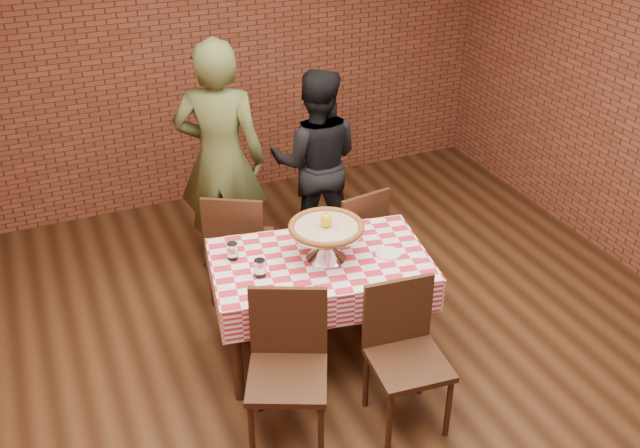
# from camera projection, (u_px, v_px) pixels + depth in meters

# --- Properties ---
(ground) EXTENTS (6.00, 6.00, 0.00)m
(ground) POSITION_uv_depth(u_px,v_px,m) (344.00, 392.00, 4.64)
(ground) COLOR black
(ground) RESTS_ON ground
(back_wall) EXTENTS (5.50, 0.00, 5.50)m
(back_wall) POSITION_uv_depth(u_px,v_px,m) (202.00, 47.00, 6.29)
(back_wall) COLOR brown
(back_wall) RESTS_ON ground
(table) EXTENTS (1.49, 1.04, 0.75)m
(table) POSITION_uv_depth(u_px,v_px,m) (320.00, 307.00, 4.82)
(table) COLOR #3D2314
(table) RESTS_ON ground
(tablecloth) EXTENTS (1.53, 1.09, 0.24)m
(tablecloth) POSITION_uv_depth(u_px,v_px,m) (320.00, 274.00, 4.68)
(tablecloth) COLOR red
(tablecloth) RESTS_ON table
(pizza_stand) EXTENTS (0.58, 0.58, 0.21)m
(pizza_stand) POSITION_uv_depth(u_px,v_px,m) (326.00, 243.00, 4.59)
(pizza_stand) COLOR silver
(pizza_stand) RESTS_ON tablecloth
(pizza) EXTENTS (0.59, 0.59, 0.03)m
(pizza) POSITION_uv_depth(u_px,v_px,m) (326.00, 228.00, 4.53)
(pizza) COLOR #C6B68F
(pizza) RESTS_ON pizza_stand
(lemon) EXTENTS (0.09, 0.09, 0.10)m
(lemon) POSITION_uv_depth(u_px,v_px,m) (326.00, 220.00, 4.51)
(lemon) COLOR yellow
(lemon) RESTS_ON pizza
(water_glass_left) EXTENTS (0.08, 0.08, 0.11)m
(water_glass_left) POSITION_uv_depth(u_px,v_px,m) (260.00, 268.00, 4.43)
(water_glass_left) COLOR white
(water_glass_left) RESTS_ON tablecloth
(water_glass_right) EXTENTS (0.08, 0.08, 0.11)m
(water_glass_right) POSITION_uv_depth(u_px,v_px,m) (232.00, 251.00, 4.60)
(water_glass_right) COLOR white
(water_glass_right) RESTS_ON tablecloth
(side_plate) EXTENTS (0.19, 0.19, 0.01)m
(side_plate) POSITION_uv_depth(u_px,v_px,m) (388.00, 253.00, 4.67)
(side_plate) COLOR white
(side_plate) RESTS_ON tablecloth
(sweetener_packet_a) EXTENTS (0.06, 0.04, 0.00)m
(sweetener_packet_a) POSITION_uv_depth(u_px,v_px,m) (408.00, 262.00, 4.58)
(sweetener_packet_a) COLOR white
(sweetener_packet_a) RESTS_ON tablecloth
(sweetener_packet_b) EXTENTS (0.05, 0.04, 0.00)m
(sweetener_packet_b) POSITION_uv_depth(u_px,v_px,m) (422.00, 257.00, 4.64)
(sweetener_packet_b) COLOR white
(sweetener_packet_b) RESTS_ON tablecloth
(condiment_caddy) EXTENTS (0.11, 0.09, 0.14)m
(condiment_caddy) POSITION_uv_depth(u_px,v_px,m) (314.00, 224.00, 4.87)
(condiment_caddy) COLOR silver
(condiment_caddy) RESTS_ON tablecloth
(chair_near_left) EXTENTS (0.60, 0.60, 0.93)m
(chair_near_left) POSITION_uv_depth(u_px,v_px,m) (287.00, 376.00, 4.10)
(chair_near_left) COLOR #3D2314
(chair_near_left) RESTS_ON ground
(chair_near_right) EXTENTS (0.48, 0.48, 0.92)m
(chair_near_right) POSITION_uv_depth(u_px,v_px,m) (409.00, 363.00, 4.21)
(chair_near_right) COLOR #3D2314
(chair_near_right) RESTS_ON ground
(chair_far_left) EXTENTS (0.60, 0.60, 0.92)m
(chair_far_left) POSITION_uv_depth(u_px,v_px,m) (240.00, 241.00, 5.37)
(chair_far_left) COLOR #3D2314
(chair_far_left) RESTS_ON ground
(chair_far_right) EXTENTS (0.46, 0.46, 0.89)m
(chair_far_right) POSITION_uv_depth(u_px,v_px,m) (351.00, 237.00, 5.47)
(chair_far_right) COLOR #3D2314
(chair_far_right) RESTS_ON ground
(diner_olive) EXTENTS (0.82, 0.71, 1.89)m
(diner_olive) POSITION_uv_depth(u_px,v_px,m) (221.00, 160.00, 5.47)
(diner_olive) COLOR #485129
(diner_olive) RESTS_ON ground
(diner_black) EXTENTS (0.93, 0.85, 1.56)m
(diner_black) POSITION_uv_depth(u_px,v_px,m) (316.00, 162.00, 5.82)
(diner_black) COLOR black
(diner_black) RESTS_ON ground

